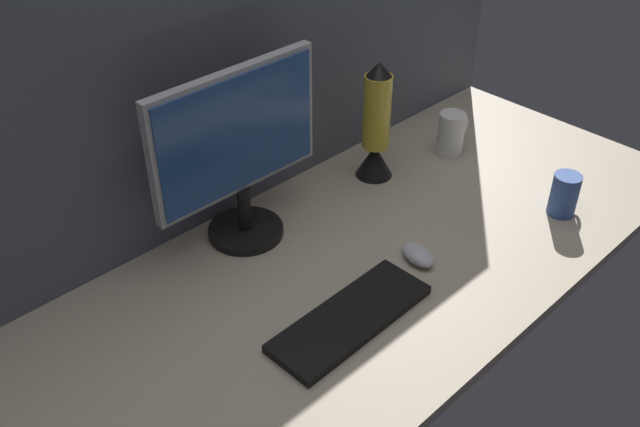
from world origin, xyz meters
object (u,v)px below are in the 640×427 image
mouse (418,254)px  lava_lamp (376,130)px  monitor (238,148)px  mug_ceramic_blue (565,194)px  mug_ceramic_white (451,133)px  keyboard (351,318)px

mouse → lava_lamp: lava_lamp is taller
monitor → mouse: size_ratio=4.58×
mug_ceramic_blue → mug_ceramic_white: (3.31, 37.28, 0.69)cm
mug_ceramic_white → lava_lamp: (-23.89, 7.18, 7.40)cm
mouse → mug_ceramic_white: (43.71, 24.27, 4.52)cm
monitor → lava_lamp: 42.86cm
monitor → mouse: 47.10cm
monitor → keyboard: (-3.51, -38.78, -22.43)cm
lava_lamp → mug_ceramic_white: bearing=-16.7°
mug_ceramic_blue → lava_lamp: bearing=114.8°
mouse → lava_lamp: 39.04cm
mug_ceramic_blue → mug_ceramic_white: 37.43cm
keyboard → mouse: size_ratio=3.85×
mug_ceramic_white → mouse: bearing=-151.0°
mug_ceramic_blue → keyboard: bearing=171.4°
mug_ceramic_blue → lava_lamp: size_ratio=0.34×
mug_ceramic_white → lava_lamp: size_ratio=0.38×
mouse → mug_ceramic_blue: (40.40, -13.01, 3.84)cm
keyboard → mug_ceramic_white: size_ratio=2.99×
monitor → mug_ceramic_blue: (62.08, -48.73, -17.89)cm
monitor → mug_ceramic_blue: bearing=-38.1°
lava_lamp → mug_ceramic_blue: bearing=-65.2°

